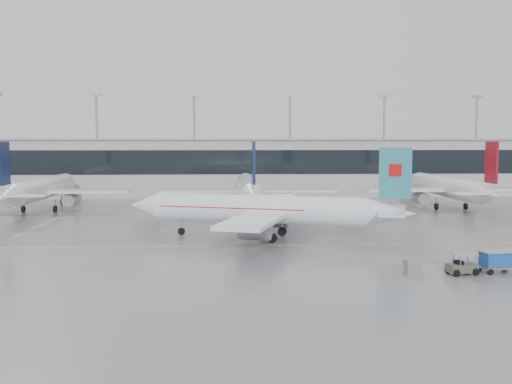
{
  "coord_description": "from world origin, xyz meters",
  "views": [
    {
      "loc": [
        -4.21,
        -63.47,
        11.61
      ],
      "look_at": [
        0.0,
        12.0,
        5.0
      ],
      "focal_mm": 40.0,
      "sensor_mm": 36.0,
      "label": 1
    }
  ],
  "objects": [
    {
      "name": "air_canada_jet",
      "position": [
        0.99,
        4.29,
        3.49
      ],
      "size": [
        34.67,
        28.09,
        11.05
      ],
      "rotation": [
        0.0,
        0.0,
        2.82
      ],
      "color": "white",
      "rests_on": "ground"
    },
    {
      "name": "baggage_tug",
      "position": [
        16.65,
        -15.19,
        0.65
      ],
      "size": [
        3.86,
        1.98,
        1.84
      ],
      "rotation": [
        0.0,
        0.0,
        0.17
      ],
      "color": "#454A3D",
      "rests_on": "ground"
    },
    {
      "name": "terminal_roof",
      "position": [
        0.0,
        62.0,
        12.2
      ],
      "size": [
        182.0,
        16.0,
        0.4
      ],
      "primitive_type": "cube",
      "color": "gray",
      "rests_on": "ground"
    },
    {
      "name": "parked_jet_d",
      "position": [
        35.0,
        33.69,
        3.71
      ],
      "size": [
        29.64,
        36.96,
        11.72
      ],
      "rotation": [
        0.0,
        0.0,
        1.57
      ],
      "color": "silver",
      "rests_on": "ground"
    },
    {
      "name": "baggage_cart",
      "position": [
        20.2,
        -14.57,
        1.16
      ],
      "size": [
        3.45,
        2.3,
        1.97
      ],
      "rotation": [
        0.0,
        0.0,
        0.17
      ],
      "color": "gray",
      "rests_on": "ground"
    },
    {
      "name": "gse_unit",
      "position": [
        12.22,
        -15.34,
        0.67
      ],
      "size": [
        1.36,
        1.27,
        1.34
      ],
      "primitive_type": "cube",
      "rotation": [
        0.0,
        0.0,
        0.02
      ],
      "color": "slate",
      "rests_on": "ground"
    },
    {
      "name": "taxi_line_cross",
      "position": [
        -30.0,
        15.0,
        0.01
      ],
      "size": [
        0.25,
        60.0,
        0.01
      ],
      "primitive_type": "cube",
      "color": "gold",
      "rests_on": "ground"
    },
    {
      "name": "light_masts",
      "position": [
        0.0,
        68.0,
        13.34
      ],
      "size": [
        156.4,
        1.0,
        22.6
      ],
      "color": "gray",
      "rests_on": "ground"
    },
    {
      "name": "taxi_line_north",
      "position": [
        0.0,
        30.0,
        0.01
      ],
      "size": [
        120.0,
        0.25,
        0.01
      ],
      "primitive_type": "cube",
      "color": "gold",
      "rests_on": "ground"
    },
    {
      "name": "terminal_glass",
      "position": [
        0.0,
        54.45,
        7.5
      ],
      "size": [
        180.0,
        0.2,
        5.0
      ],
      "primitive_type": "cube",
      "color": "black",
      "rests_on": "ground"
    },
    {
      "name": "parked_jet_b",
      "position": [
        -35.0,
        33.69,
        3.71
      ],
      "size": [
        29.64,
        36.96,
        11.72
      ],
      "rotation": [
        0.0,
        0.0,
        1.57
      ],
      "color": "silver",
      "rests_on": "ground"
    },
    {
      "name": "taxi_line_main",
      "position": [
        0.0,
        0.0,
        0.01
      ],
      "size": [
        120.0,
        0.25,
        0.01
      ],
      "primitive_type": "cube",
      "color": "gold",
      "rests_on": "ground"
    },
    {
      "name": "parked_jet_c",
      "position": [
        -0.0,
        33.69,
        3.71
      ],
      "size": [
        29.64,
        36.96,
        11.72
      ],
      "rotation": [
        0.0,
        0.0,
        1.57
      ],
      "color": "silver",
      "rests_on": "ground"
    },
    {
      "name": "ground",
      "position": [
        0.0,
        0.0,
        0.0
      ],
      "size": [
        320.0,
        320.0,
        0.0
      ],
      "primitive_type": "plane",
      "color": "gray",
      "rests_on": "ground"
    },
    {
      "name": "terminal",
      "position": [
        0.0,
        62.0,
        6.0
      ],
      "size": [
        180.0,
        15.0,
        12.0
      ],
      "primitive_type": "cube",
      "color": "#A1A1A5",
      "rests_on": "ground"
    }
  ]
}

